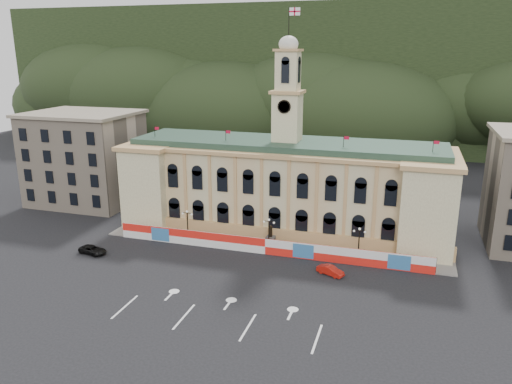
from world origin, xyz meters
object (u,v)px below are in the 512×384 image
(black_suv, at_px, (93,250))
(statue, at_px, (270,240))
(lamp_center, at_px, (269,231))
(red_sedan, at_px, (330,270))

(black_suv, bearing_deg, statue, -56.74)
(lamp_center, bearing_deg, red_sedan, -30.66)
(red_sedan, height_order, black_suv, red_sedan)
(statue, xyz_separation_m, red_sedan, (10.83, -7.42, -0.54))
(statue, relative_size, red_sedan, 0.89)
(statue, relative_size, lamp_center, 0.72)
(lamp_center, xyz_separation_m, red_sedan, (10.83, -6.42, -2.42))
(red_sedan, bearing_deg, lamp_center, 82.95)
(lamp_center, relative_size, black_suv, 1.06)
(red_sedan, bearing_deg, black_suv, 118.93)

